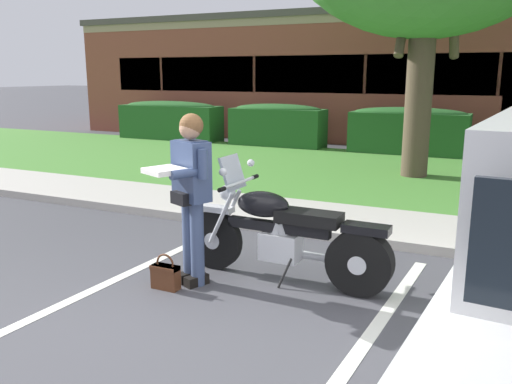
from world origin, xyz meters
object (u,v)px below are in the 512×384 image
handbag (165,275)px  hedge_left (170,120)px  brick_building (403,76)px  motorcycle (290,235)px  hedge_center_left (277,125)px  rider_person (190,186)px  hedge_center_right (408,130)px

handbag → hedge_left: (-6.70, 9.93, 0.51)m
handbag → brick_building: brick_building is taller
motorcycle → brick_building: (-1.95, 16.47, 1.48)m
motorcycle → hedge_left: 12.04m
motorcycle → brick_building: 16.65m
hedge_left → brick_building: bearing=51.4°
handbag → hedge_left: size_ratio=0.11×
motorcycle → hedge_center_left: motorcycle is taller
motorcycle → brick_building: size_ratio=0.11×
motorcycle → hedge_center_left: (-4.08, 9.24, 0.16)m
hedge_center_left → handbag: bearing=-72.9°
handbag → hedge_center_left: hedge_center_left is taller
rider_person → hedge_center_right: 9.71m
rider_person → hedge_center_right: bearing=87.4°
motorcycle → rider_person: rider_person is taller
handbag → brick_building: (-0.92, 17.16, 1.83)m
rider_person → hedge_left: bearing=125.3°
hedge_center_right → hedge_left: bearing=180.0°
rider_person → handbag: (-0.16, -0.23, -0.86)m
handbag → brick_building: bearing=93.1°
hedge_center_left → rider_person: bearing=-71.7°
motorcycle → handbag: 1.29m
hedge_center_left → hedge_center_right: size_ratio=0.92×
rider_person → hedge_center_left: bearing=108.3°
motorcycle → brick_building: bearing=96.7°
hedge_center_right → motorcycle: bearing=-87.3°
hedge_center_right → brick_building: brick_building is taller
hedge_center_right → hedge_center_left: bearing=-180.0°
rider_person → brick_building: (-1.08, 16.93, 0.97)m
rider_person → hedge_center_left: rider_person is taller
brick_building → motorcycle: bearing=-83.3°
motorcycle → handbag: size_ratio=6.23×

